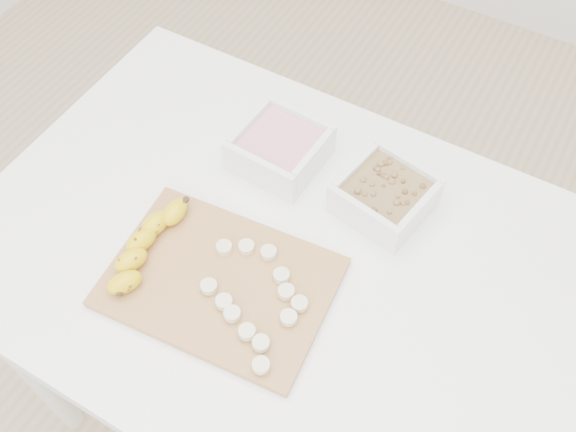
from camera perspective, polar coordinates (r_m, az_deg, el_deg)
The scene contains 7 objects.
ground at distance 1.71m, azimuth -0.52°, elevation -16.52°, with size 3.50×3.50×0.00m, color #C6AD89.
table at distance 1.11m, azimuth -0.78°, elevation -5.74°, with size 1.00×0.70×0.75m.
bowl_yogurt at distance 1.11m, azimuth -0.70°, elevation 6.10°, with size 0.15×0.15×0.07m.
bowl_granola at distance 1.06m, azimuth 8.62°, elevation 1.86°, with size 0.16×0.16×0.06m.
cutting_board at distance 0.99m, azimuth -6.05°, elevation -5.88°, with size 0.34×0.24×0.01m, color #A57B41.
banana at distance 1.02m, azimuth -12.55°, elevation -2.68°, with size 0.05×0.19×0.03m, color #DBB509, non-canonical shape.
banana_slices at distance 0.96m, azimuth -2.87°, elevation -7.21°, with size 0.18×0.19×0.02m.
Camera 1 is at (0.28, -0.46, 1.62)m, focal length 40.00 mm.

